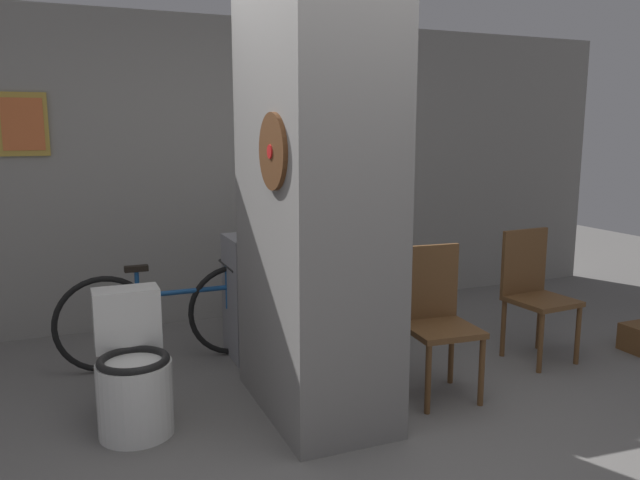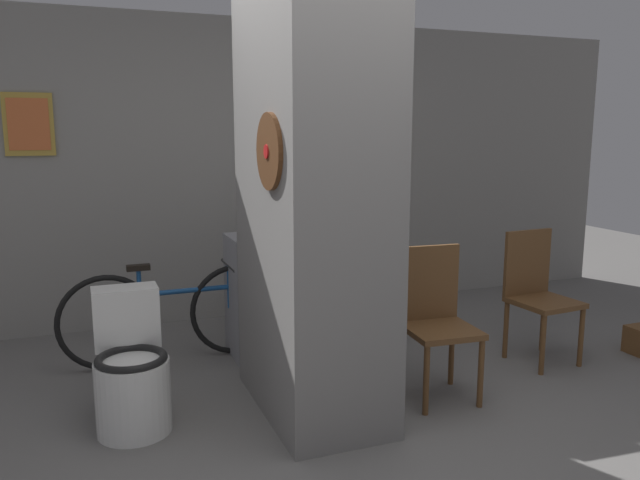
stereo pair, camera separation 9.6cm
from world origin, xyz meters
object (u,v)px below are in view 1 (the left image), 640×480
chair_near_pillar (436,315)px  chair_by_doorway (534,289)px  toilet (133,375)px  bicycle (172,315)px  bottle_tall (320,217)px

chair_near_pillar → chair_by_doorway: size_ratio=1.00×
chair_near_pillar → toilet: bearing=177.3°
bicycle → bottle_tall: 1.28m
chair_by_doorway → bottle_tall: bearing=146.4°
chair_near_pillar → bottle_tall: bottle_tall is taller
chair_by_doorway → chair_near_pillar: bearing=-169.3°
toilet → bottle_tall: (1.46, 0.81, 0.70)m
chair_by_doorway → bicycle: bearing=155.7°
chair_near_pillar → bottle_tall: (-0.36, 1.04, 0.50)m
chair_by_doorway → bicycle: size_ratio=0.59×
bottle_tall → bicycle: bearing=173.4°
toilet → bottle_tall: 1.82m
bicycle → bottle_tall: size_ratio=4.90×
toilet → bicycle: toilet is taller
toilet → chair_by_doorway: 2.84m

